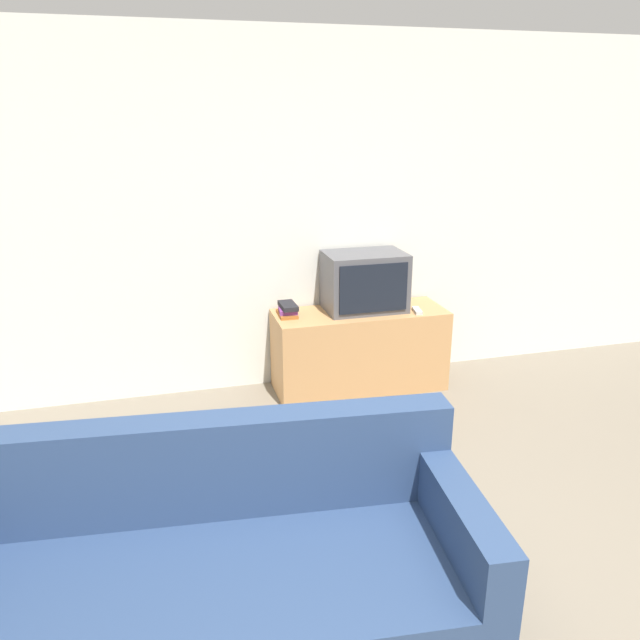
% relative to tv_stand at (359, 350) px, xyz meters
% --- Properties ---
extents(wall_back, '(9.00, 0.06, 2.60)m').
position_rel_tv_stand_xyz_m(wall_back, '(-0.53, 0.29, 0.99)').
color(wall_back, silver).
rests_on(wall_back, ground_plane).
extents(tv_stand, '(1.29, 0.48, 0.62)m').
position_rel_tv_stand_xyz_m(tv_stand, '(0.00, 0.00, 0.00)').
color(tv_stand, tan).
rests_on(tv_stand, ground_plane).
extents(television, '(0.59, 0.40, 0.43)m').
position_rel_tv_stand_xyz_m(television, '(0.04, 0.04, 0.53)').
color(television, '#4C4C51').
rests_on(television, tv_stand).
extents(couch, '(2.20, 1.07, 0.86)m').
position_rel_tv_stand_xyz_m(couch, '(-1.36, -2.18, -0.02)').
color(couch, navy).
rests_on(couch, ground_plane).
extents(book_stack, '(0.15, 0.22, 0.09)m').
position_rel_tv_stand_xyz_m(book_stack, '(-0.54, 0.05, 0.35)').
color(book_stack, '#995623').
rests_on(book_stack, tv_stand).
extents(remote_on_stand, '(0.08, 0.16, 0.02)m').
position_rel_tv_stand_xyz_m(remote_on_stand, '(0.40, -0.13, 0.32)').
color(remote_on_stand, '#B7B7B7').
rests_on(remote_on_stand, tv_stand).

